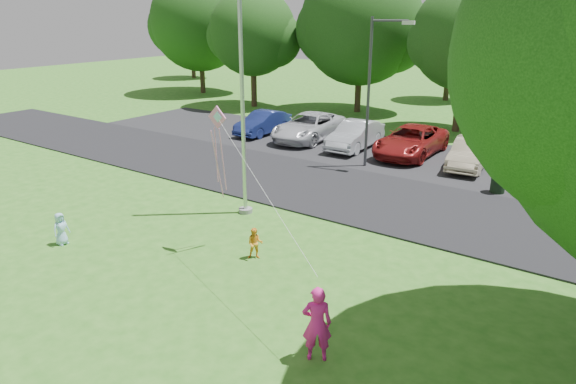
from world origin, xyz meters
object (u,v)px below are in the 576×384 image
Objects in this scene: street_lamp at (375,80)px; trash_can at (498,182)px; woman at (317,324)px; child_blue at (61,229)px; kite at (219,133)px; flagpole at (242,98)px; child_yellow at (255,243)px.

street_lamp is 7.01× the size of trash_can.
child_blue is at bearing -34.97° from woman.
child_blue is at bearing -127.92° from trash_can.
woman is 0.31× the size of kite.
flagpole is at bearing -108.14° from street_lamp.
woman is 1.77× the size of child_yellow.
kite is at bearing 150.12° from child_yellow.
child_yellow is (-4.39, -10.09, -0.00)m from trash_can.
kite is at bearing -118.64° from trash_can.
child_yellow is at bearing -113.52° from trash_can.
flagpole is at bearing 117.36° from kite.
child_blue reaches higher than child_yellow.
flagpole is 1.48× the size of street_lamp.
child_yellow is 0.92× the size of child_blue.
flagpole is 10.40× the size of child_yellow.
street_lamp is 6.43× the size of child_blue.
child_yellow is at bearing -63.82° from child_blue.
child_blue is (-9.97, -12.80, 0.04)m from trash_can.
street_lamp is at bearing 64.08° from child_yellow.
child_blue is at bearing 172.16° from child_yellow.
flagpole is at bearing 100.18° from child_yellow.
trash_can is (5.84, -0.42, -3.57)m from street_lamp.
woman is (6.56, -5.62, -3.31)m from flagpole.
flagpole reaches higher than woman.
trash_can is at bearing -37.67° from child_blue.
kite is (0.29, -10.58, -0.41)m from street_lamp.
kite reaches higher than child_blue.
trash_can is at bearing -125.58° from woman.
flagpole is 7.17m from child_blue.
trash_can is 16.23m from child_blue.
kite is (-1.16, -0.08, 3.16)m from child_yellow.
kite reaches higher than trash_can.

